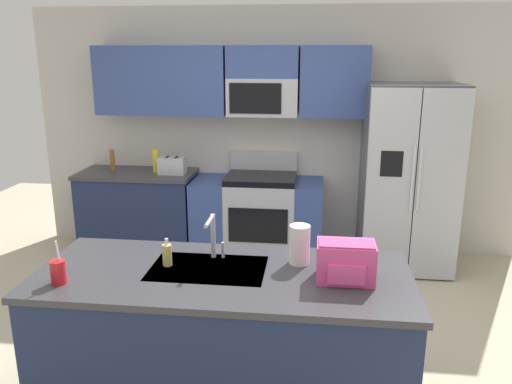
% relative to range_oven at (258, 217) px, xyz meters
% --- Properties ---
extents(ground_plane, '(9.00, 9.00, 0.00)m').
position_rel_range_oven_xyz_m(ground_plane, '(0.14, -1.80, -0.44)').
color(ground_plane, beige).
rests_on(ground_plane, ground).
extents(kitchen_wall_unit, '(5.20, 0.43, 2.60)m').
position_rel_range_oven_xyz_m(kitchen_wall_unit, '(0.00, 0.28, 1.03)').
color(kitchen_wall_unit, beige).
rests_on(kitchen_wall_unit, ground).
extents(back_counter, '(1.23, 0.63, 0.90)m').
position_rel_range_oven_xyz_m(back_counter, '(-1.30, -0.00, 0.01)').
color(back_counter, '#1E2A4D').
rests_on(back_counter, ground).
extents(range_oven, '(1.36, 0.61, 1.10)m').
position_rel_range_oven_xyz_m(range_oven, '(0.00, 0.00, 0.00)').
color(range_oven, '#B7BABF').
rests_on(range_oven, ground).
extents(refrigerator, '(0.90, 0.76, 1.85)m').
position_rel_range_oven_xyz_m(refrigerator, '(1.51, -0.07, 0.48)').
color(refrigerator, '#4C4F54').
rests_on(refrigerator, ground).
extents(island_counter, '(2.18, 0.90, 0.90)m').
position_rel_range_oven_xyz_m(island_counter, '(0.08, -2.43, 0.01)').
color(island_counter, '#1E2A4D').
rests_on(island_counter, ground).
extents(toaster, '(0.28, 0.16, 0.18)m').
position_rel_range_oven_xyz_m(toaster, '(-0.89, -0.05, 0.55)').
color(toaster, '#B7BABF').
rests_on(toaster, back_counter).
extents(pepper_mill, '(0.05, 0.05, 0.23)m').
position_rel_range_oven_xyz_m(pepper_mill, '(-1.56, -0.00, 0.57)').
color(pepper_mill, brown).
rests_on(pepper_mill, back_counter).
extents(bottle_yellow, '(0.07, 0.07, 0.25)m').
position_rel_range_oven_xyz_m(bottle_yellow, '(-1.09, 0.01, 0.58)').
color(bottle_yellow, yellow).
rests_on(bottle_yellow, back_counter).
extents(sink_faucet, '(0.09, 0.21, 0.28)m').
position_rel_range_oven_xyz_m(sink_faucet, '(-0.02, -2.24, 0.62)').
color(sink_faucet, '#B7BABF').
rests_on(sink_faucet, island_counter).
extents(drink_cup_red, '(0.08, 0.08, 0.25)m').
position_rel_range_oven_xyz_m(drink_cup_red, '(-0.80, -2.68, 0.52)').
color(drink_cup_red, red).
rests_on(drink_cup_red, island_counter).
extents(soap_dispenser, '(0.06, 0.06, 0.17)m').
position_rel_range_oven_xyz_m(soap_dispenser, '(-0.27, -2.37, 0.53)').
color(soap_dispenser, '#D8CC66').
rests_on(soap_dispenser, island_counter).
extents(paper_towel_roll, '(0.12, 0.12, 0.24)m').
position_rel_range_oven_xyz_m(paper_towel_roll, '(0.51, -2.24, 0.58)').
color(paper_towel_roll, white).
rests_on(paper_towel_roll, island_counter).
extents(backpack, '(0.32, 0.22, 0.23)m').
position_rel_range_oven_xyz_m(backpack, '(0.77, -2.46, 0.57)').
color(backpack, '#EA4C93').
rests_on(backpack, island_counter).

